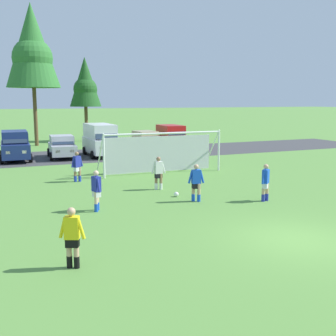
% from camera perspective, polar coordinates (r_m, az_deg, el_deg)
% --- Properties ---
extents(ground_plane, '(400.00, 400.00, 0.00)m').
position_cam_1_polar(ground_plane, '(27.01, -4.25, -0.19)').
color(ground_plane, '#598C3D').
extents(parking_lot_strip, '(52.00, 8.40, 0.01)m').
position_cam_1_polar(parking_lot_strip, '(34.72, -8.77, 1.82)').
color(parking_lot_strip, '#3D3D3F').
rests_on(parking_lot_strip, ground).
extents(soccer_ball, '(0.22, 0.22, 0.22)m').
position_cam_1_polar(soccer_ball, '(19.36, 1.14, -3.57)').
color(soccer_ball, white).
rests_on(soccer_ball, ground).
extents(soccer_goal, '(7.48, 2.21, 2.57)m').
position_cam_1_polar(soccer_goal, '(25.79, -1.13, 2.29)').
color(soccer_goal, white).
rests_on(soccer_goal, ground).
extents(referee, '(0.67, 0.46, 1.64)m').
position_cam_1_polar(referee, '(11.44, -12.83, -9.19)').
color(referee, tan).
rests_on(referee, ground).
extents(player_striker_near, '(0.72, 0.34, 1.64)m').
position_cam_1_polar(player_striker_near, '(18.37, 3.82, -2.02)').
color(player_striker_near, tan).
rests_on(player_striker_near, ground).
extents(player_midfield_center, '(0.33, 0.75, 1.64)m').
position_cam_1_polar(player_midfield_center, '(16.99, -9.65, -3.05)').
color(player_midfield_center, beige).
rests_on(player_midfield_center, ground).
extents(player_defender_far, '(0.72, 0.39, 1.64)m').
position_cam_1_polar(player_defender_far, '(23.30, -12.18, 0.18)').
color(player_defender_far, '#936B4C').
rests_on(player_defender_far, ground).
extents(player_winger_left, '(0.74, 0.27, 1.64)m').
position_cam_1_polar(player_winger_left, '(20.76, -1.30, -0.70)').
color(player_winger_left, '#936B4C').
rests_on(player_winger_left, ground).
extents(player_winger_right, '(0.67, 0.47, 1.64)m').
position_cam_1_polar(player_winger_right, '(18.86, 13.04, -1.94)').
color(player_winger_right, tan).
rests_on(player_winger_right, ground).
extents(parked_car_slot_left, '(2.30, 4.68, 2.16)m').
position_cam_1_polar(parked_car_slot_left, '(32.77, -19.97, 2.90)').
color(parked_car_slot_left, navy).
rests_on(parked_car_slot_left, ground).
extents(parked_car_slot_center_left, '(2.28, 4.32, 1.72)m').
position_cam_1_polar(parked_car_slot_center_left, '(33.18, -14.13, 2.83)').
color(parked_car_slot_center_left, '#B2B2BC').
rests_on(parked_car_slot_center_left, ground).
extents(parked_car_slot_center, '(2.27, 4.84, 2.52)m').
position_cam_1_polar(parked_car_slot_center, '(33.71, -9.12, 3.88)').
color(parked_car_slot_center, silver).
rests_on(parked_car_slot_center, ground).
extents(parked_car_slot_center_right, '(2.27, 4.32, 1.72)m').
position_cam_1_polar(parked_car_slot_center_right, '(36.90, -3.02, 3.71)').
color(parked_car_slot_center_right, tan).
rests_on(parked_car_slot_center_right, ground).
extents(parked_car_slot_right, '(2.30, 4.68, 2.16)m').
position_cam_1_polar(parked_car_slot_right, '(37.90, 0.42, 4.22)').
color(parked_car_slot_right, red).
rests_on(parked_car_slot_right, ground).
extents(tree_left_edge, '(5.00, 5.00, 13.34)m').
position_cam_1_polar(tree_left_edge, '(43.00, -17.91, 15.15)').
color(tree_left_edge, brown).
rests_on(tree_left_edge, ground).
extents(tree_mid_left, '(3.33, 3.33, 8.89)m').
position_cam_1_polar(tree_mid_left, '(46.37, -11.14, 11.13)').
color(tree_mid_left, brown).
rests_on(tree_mid_left, ground).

